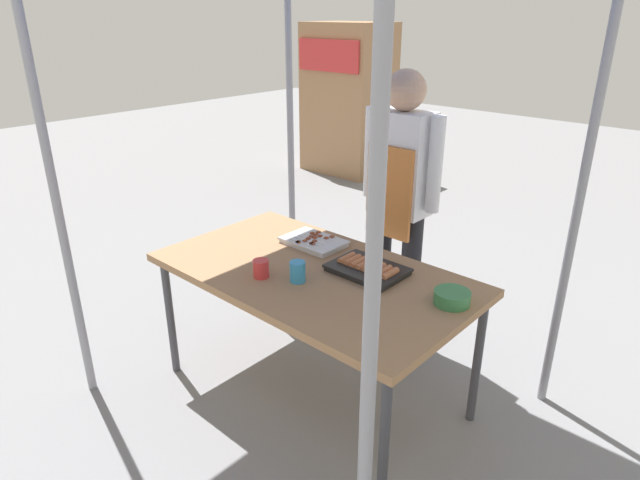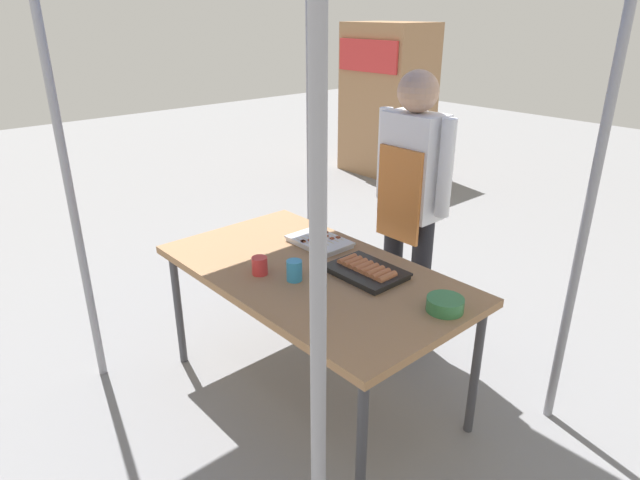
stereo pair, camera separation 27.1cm
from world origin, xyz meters
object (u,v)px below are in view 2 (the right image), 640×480
(vendor_woman, at_px, (411,191))
(tray_grilled_sausages, at_px, (366,271))
(neighbor_stall_left, at_px, (387,100))
(stall_table, at_px, (313,280))
(drink_cup_near_edge, at_px, (294,270))
(drink_cup_by_wok, at_px, (260,266))
(condiment_bowl, at_px, (445,304))
(tray_meat_skewers, at_px, (319,242))

(vendor_woman, bearing_deg, tray_grilled_sausages, 111.96)
(neighbor_stall_left, bearing_deg, stall_table, -52.65)
(drink_cup_near_edge, height_order, drink_cup_by_wok, drink_cup_near_edge)
(condiment_bowl, distance_m, neighbor_stall_left, 4.90)
(stall_table, relative_size, vendor_woman, 0.96)
(stall_table, distance_m, neighbor_stall_left, 4.58)
(stall_table, relative_size, condiment_bowl, 9.86)
(stall_table, height_order, neighbor_stall_left, neighbor_stall_left)
(stall_table, height_order, tray_meat_skewers, tray_meat_skewers)
(tray_grilled_sausages, bearing_deg, neighbor_stall_left, 130.73)
(stall_table, xyz_separation_m, tray_meat_skewers, (-0.22, 0.24, 0.07))
(tray_meat_skewers, bearing_deg, vendor_woman, 70.82)
(tray_grilled_sausages, xyz_separation_m, tray_meat_skewers, (-0.44, 0.08, -0.00))
(drink_cup_by_wok, bearing_deg, vendor_woman, 83.88)
(stall_table, xyz_separation_m, condiment_bowl, (0.68, 0.17, 0.08))
(stall_table, relative_size, neighbor_stall_left, 0.88)
(neighbor_stall_left, bearing_deg, drink_cup_near_edge, -53.42)
(condiment_bowl, bearing_deg, vendor_woman, 139.40)
(drink_cup_by_wok, bearing_deg, stall_table, 57.50)
(condiment_bowl, relative_size, vendor_woman, 0.10)
(tray_grilled_sausages, xyz_separation_m, drink_cup_by_wok, (-0.36, -0.38, 0.02))
(drink_cup_near_edge, distance_m, drink_cup_by_wok, 0.19)
(tray_grilled_sausages, height_order, neighbor_stall_left, neighbor_stall_left)
(tray_grilled_sausages, height_order, drink_cup_by_wok, drink_cup_by_wok)
(tray_meat_skewers, height_order, vendor_woman, vendor_woman)
(stall_table, height_order, drink_cup_by_wok, drink_cup_by_wok)
(tray_meat_skewers, height_order, drink_cup_by_wok, drink_cup_by_wok)
(stall_table, bearing_deg, condiment_bowl, 13.81)
(drink_cup_by_wok, xyz_separation_m, vendor_woman, (0.11, 1.00, 0.20))
(stall_table, xyz_separation_m, tray_grilled_sausages, (0.22, 0.16, 0.07))
(vendor_woman, bearing_deg, drink_cup_near_edge, 93.60)
(tray_grilled_sausages, distance_m, condiment_bowl, 0.47)
(tray_meat_skewers, xyz_separation_m, vendor_woman, (0.19, 0.54, 0.22))
(tray_grilled_sausages, distance_m, vendor_woman, 0.70)
(tray_meat_skewers, relative_size, neighbor_stall_left, 0.19)
(stall_table, relative_size, drink_cup_near_edge, 15.60)
(drink_cup_by_wok, distance_m, vendor_woman, 1.03)
(stall_table, xyz_separation_m, drink_cup_near_edge, (0.02, -0.14, 0.10))
(vendor_woman, bearing_deg, drink_cup_by_wok, 83.88)
(stall_table, distance_m, vendor_woman, 0.83)
(drink_cup_near_edge, bearing_deg, vendor_woman, 93.60)
(tray_grilled_sausages, height_order, vendor_woman, vendor_woman)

